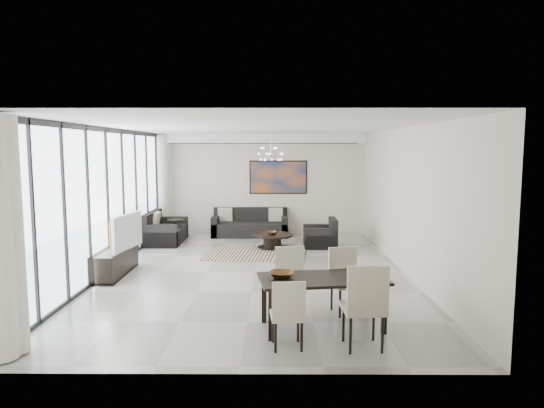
{
  "coord_description": "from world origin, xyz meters",
  "views": [
    {
      "loc": [
        0.4,
        -9.6,
        2.48
      ],
      "look_at": [
        0.34,
        1.13,
        1.25
      ],
      "focal_mm": 32.0,
      "sensor_mm": 36.0,
      "label": 1
    }
  ],
  "objects_px": {
    "television": "(121,232)",
    "dining_table": "(322,284)",
    "sofa_main": "(250,227)",
    "coffee_table": "(272,240)",
    "tv_console": "(115,262)"
  },
  "relations": [
    {
      "from": "tv_console",
      "to": "television",
      "type": "height_order",
      "value": "television"
    },
    {
      "from": "coffee_table",
      "to": "dining_table",
      "type": "relative_size",
      "value": 0.55
    },
    {
      "from": "coffee_table",
      "to": "dining_table",
      "type": "bearing_deg",
      "value": -82.42
    },
    {
      "from": "coffee_table",
      "to": "television",
      "type": "bearing_deg",
      "value": -138.57
    },
    {
      "from": "television",
      "to": "dining_table",
      "type": "height_order",
      "value": "television"
    },
    {
      "from": "dining_table",
      "to": "coffee_table",
      "type": "bearing_deg",
      "value": 97.58
    },
    {
      "from": "coffee_table",
      "to": "sofa_main",
      "type": "xyz_separation_m",
      "value": [
        -0.64,
        1.75,
        0.06
      ]
    },
    {
      "from": "television",
      "to": "dining_table",
      "type": "xyz_separation_m",
      "value": [
        3.66,
        -2.82,
        -0.24
      ]
    },
    {
      "from": "tv_console",
      "to": "television",
      "type": "relative_size",
      "value": 1.4
    },
    {
      "from": "coffee_table",
      "to": "television",
      "type": "height_order",
      "value": "television"
    },
    {
      "from": "sofa_main",
      "to": "television",
      "type": "height_order",
      "value": "television"
    },
    {
      "from": "sofa_main",
      "to": "television",
      "type": "bearing_deg",
      "value": -117.84
    },
    {
      "from": "sofa_main",
      "to": "coffee_table",
      "type": "bearing_deg",
      "value": -69.86
    },
    {
      "from": "coffee_table",
      "to": "sofa_main",
      "type": "bearing_deg",
      "value": 110.14
    },
    {
      "from": "sofa_main",
      "to": "dining_table",
      "type": "height_order",
      "value": "sofa_main"
    }
  ]
}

